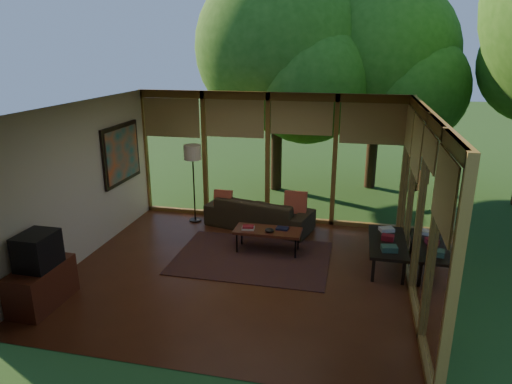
% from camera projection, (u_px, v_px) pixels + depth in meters
% --- Properties ---
extents(floor, '(5.50, 5.50, 0.00)m').
position_uv_depth(floor, '(238.00, 271.00, 7.55)').
color(floor, '#5C2C18').
rests_on(floor, ground).
extents(ceiling, '(5.50, 5.50, 0.00)m').
position_uv_depth(ceiling, '(236.00, 107.00, 6.74)').
color(ceiling, silver).
rests_on(ceiling, ground).
extents(wall_left, '(0.04, 5.00, 2.70)m').
position_uv_depth(wall_left, '(80.00, 183.00, 7.72)').
color(wall_left, beige).
rests_on(wall_left, ground).
extents(wall_front, '(5.50, 0.04, 2.70)m').
position_uv_depth(wall_front, '(176.00, 264.00, 4.82)').
color(wall_front, beige).
rests_on(wall_front, ground).
extents(window_wall_back, '(5.50, 0.12, 2.70)m').
position_uv_depth(window_wall_back, '(268.00, 158.00, 9.47)').
color(window_wall_back, olive).
rests_on(window_wall_back, ground).
extents(window_wall_right, '(0.12, 5.00, 2.70)m').
position_uv_depth(window_wall_right, '(421.00, 207.00, 6.57)').
color(window_wall_right, olive).
rests_on(window_wall_right, ground).
extents(tree_nw, '(4.02, 4.02, 5.55)m').
position_uv_depth(tree_nw, '(278.00, 48.00, 10.99)').
color(tree_nw, '#312012').
rests_on(tree_nw, ground).
extents(tree_ne, '(3.81, 3.81, 5.22)m').
position_uv_depth(tree_ne, '(379.00, 57.00, 11.24)').
color(tree_ne, '#312012').
rests_on(tree_ne, ground).
extents(rug, '(2.68, 1.90, 0.01)m').
position_uv_depth(rug, '(252.00, 258.00, 8.04)').
color(rug, brown).
rests_on(rug, floor).
extents(sofa, '(2.30, 1.32, 0.63)m').
position_uv_depth(sofa, '(259.00, 213.00, 9.33)').
color(sofa, '#322819').
rests_on(sofa, floor).
extents(pillow_left, '(0.37, 0.20, 0.39)m').
position_uv_depth(pillow_left, '(223.00, 199.00, 9.37)').
color(pillow_left, maroon).
rests_on(pillow_left, sofa).
extents(pillow_right, '(0.44, 0.24, 0.47)m').
position_uv_depth(pillow_right, '(296.00, 203.00, 9.04)').
color(pillow_right, maroon).
rests_on(pillow_right, sofa).
extents(ct_book_lower, '(0.25, 0.20, 0.03)m').
position_uv_depth(ct_book_lower, '(248.00, 228.00, 8.19)').
color(ct_book_lower, beige).
rests_on(ct_book_lower, coffee_table).
extents(ct_book_upper, '(0.22, 0.19, 0.03)m').
position_uv_depth(ct_book_upper, '(248.00, 227.00, 8.18)').
color(ct_book_upper, maroon).
rests_on(ct_book_upper, coffee_table).
extents(ct_book_side, '(0.23, 0.18, 0.03)m').
position_uv_depth(ct_book_side, '(282.00, 228.00, 8.19)').
color(ct_book_side, black).
rests_on(ct_book_side, coffee_table).
extents(ct_bowl, '(0.16, 0.16, 0.07)m').
position_uv_depth(ct_bowl, '(269.00, 230.00, 8.06)').
color(ct_bowl, black).
rests_on(ct_bowl, coffee_table).
extents(media_cabinet, '(0.50, 1.00, 0.60)m').
position_uv_depth(media_cabinet, '(42.00, 286.00, 6.50)').
color(media_cabinet, '#5B2719').
rests_on(media_cabinet, floor).
extents(television, '(0.45, 0.55, 0.50)m').
position_uv_depth(television, '(37.00, 250.00, 6.33)').
color(television, black).
rests_on(television, media_cabinet).
extents(console_book_a, '(0.27, 0.21, 0.09)m').
position_uv_depth(console_book_a, '(389.00, 249.00, 7.23)').
color(console_book_a, '#325849').
rests_on(console_book_a, side_console).
extents(console_book_b, '(0.22, 0.18, 0.09)m').
position_uv_depth(console_book_b, '(388.00, 238.00, 7.64)').
color(console_book_b, maroon).
rests_on(console_book_b, side_console).
extents(console_book_c, '(0.28, 0.25, 0.07)m').
position_uv_depth(console_book_c, '(387.00, 229.00, 8.02)').
color(console_book_c, beige).
rests_on(console_book_c, side_console).
extents(floor_lamp, '(0.36, 0.36, 1.65)m').
position_uv_depth(floor_lamp, '(193.00, 157.00, 9.35)').
color(floor_lamp, black).
rests_on(floor_lamp, floor).
extents(coffee_table, '(1.20, 0.50, 0.43)m').
position_uv_depth(coffee_table, '(268.00, 231.00, 8.18)').
color(coffee_table, '#5B2719').
rests_on(coffee_table, floor).
extents(side_console, '(0.60, 1.40, 0.46)m').
position_uv_depth(side_console, '(387.00, 244.00, 7.62)').
color(side_console, black).
rests_on(side_console, floor).
extents(wall_painting, '(0.06, 1.35, 1.15)m').
position_uv_depth(wall_painting, '(122.00, 154.00, 8.95)').
color(wall_painting, black).
rests_on(wall_painting, wall_left).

